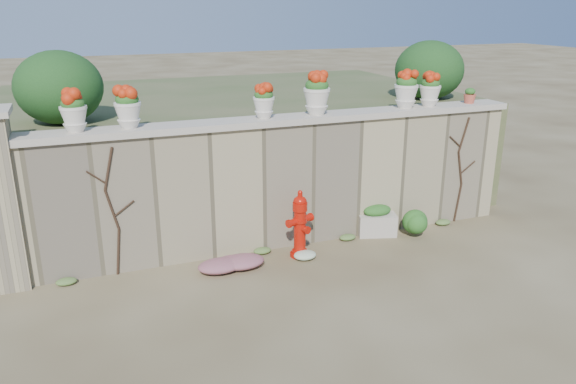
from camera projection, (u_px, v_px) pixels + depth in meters
name	position (u px, v px, depth m)	size (l,w,h in m)	color
ground	(331.00, 291.00, 7.71)	(80.00, 80.00, 0.00)	#4F4027
stone_wall	(285.00, 185.00, 8.98)	(8.00, 0.40, 2.00)	#9B8C67
wall_cap	(285.00, 120.00, 8.65)	(8.10, 0.52, 0.10)	beige
raised_fill	(232.00, 141.00, 11.81)	(9.00, 6.00, 2.00)	#384C23
back_shrub_left	(59.00, 87.00, 8.47)	(1.30, 1.30, 1.10)	#143814
back_shrub_right	(429.00, 70.00, 10.70)	(1.30, 1.30, 1.10)	#143814
vine_left	(113.00, 210.00, 7.88)	(0.60, 0.04, 1.91)	black
vine_right	(461.00, 169.00, 9.88)	(0.60, 0.04, 1.91)	black
fire_hydrant	(300.00, 224.00, 8.61)	(0.47, 0.33, 1.07)	#B31106
planter_box	(377.00, 221.00, 9.53)	(0.72, 0.54, 0.53)	beige
green_shrub	(419.00, 220.00, 9.46)	(0.61, 0.55, 0.58)	#1E5119
magenta_clump	(230.00, 263.00, 8.27)	(0.95, 0.63, 0.25)	#BB2577
white_flowers	(300.00, 255.00, 8.63)	(0.45, 0.36, 0.16)	white
urn_pot_0	(73.00, 111.00, 7.52)	(0.36, 0.36, 0.56)	silver
urn_pot_1	(128.00, 108.00, 7.75)	(0.37, 0.37, 0.58)	silver
urn_pot_2	(264.00, 101.00, 8.44)	(0.33, 0.33, 0.51)	silver
urn_pot_3	(317.00, 94.00, 8.71)	(0.42, 0.42, 0.66)	silver
urn_pot_4	(406.00, 89.00, 9.26)	(0.39, 0.39, 0.62)	silver
urn_pot_5	(430.00, 90.00, 9.43)	(0.36, 0.36, 0.56)	silver
terracotta_pot	(470.00, 96.00, 9.76)	(0.21, 0.21, 0.26)	#B84D38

